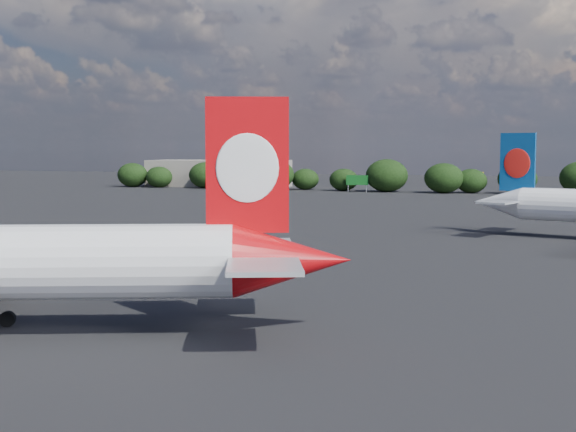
% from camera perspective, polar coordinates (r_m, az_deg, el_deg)
% --- Properties ---
extents(ground, '(500.00, 500.00, 0.00)m').
position_cam_1_polar(ground, '(99.26, -0.18, -2.07)').
color(ground, black).
rests_on(ground, ground).
extents(terminal_building, '(42.00, 16.00, 8.00)m').
position_cam_1_polar(terminal_building, '(245.21, -4.96, 3.04)').
color(terminal_building, gray).
rests_on(terminal_building, ground).
extents(highway_sign, '(6.00, 0.30, 4.50)m').
position_cam_1_polar(highway_sign, '(215.36, 4.95, 2.54)').
color(highway_sign, '#125D1D').
rests_on(highway_sign, ground).
extents(billboard_yellow, '(5.00, 0.30, 5.50)m').
position_cam_1_polar(billboard_yellow, '(216.53, 13.08, 2.64)').
color(billboard_yellow, yellow).
rests_on(billboard_yellow, ground).
extents(horizon_treeline, '(199.48, 14.75, 8.85)m').
position_cam_1_polar(horizon_treeline, '(215.16, 12.57, 2.63)').
color(horizon_treeline, black).
rests_on(horizon_treeline, ground).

